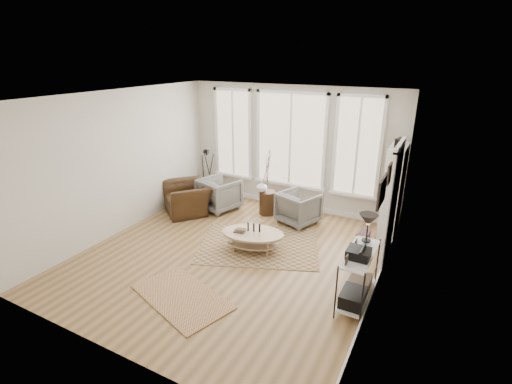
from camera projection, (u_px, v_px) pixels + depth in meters
The scene contains 17 objects.
room at pixel (232, 183), 6.44m from camera, with size 5.50×5.54×2.90m.
bay_window at pixel (290, 142), 8.62m from camera, with size 4.14×0.12×2.24m.
door at pixel (393, 203), 6.37m from camera, with size 0.09×1.06×2.22m.
bookcase at pixel (393, 192), 7.38m from camera, with size 0.31×0.85×2.06m.
low_shelf at pixel (358, 272), 5.47m from camera, with size 0.38×1.08×1.30m.
wall_art at pixel (384, 187), 4.93m from camera, with size 0.04×0.88×0.44m.
rug_main at pixel (259, 245), 7.30m from camera, with size 2.28×1.71×0.01m, color brown.
rug_runner at pixel (182, 297), 5.73m from camera, with size 1.61×0.89×0.01m, color brown.
coffee_table at pixel (252, 236), 7.02m from camera, with size 1.33×1.02×0.54m.
armchair_left at pixel (219, 194), 8.88m from camera, with size 0.83×0.85×0.77m, color slate.
armchair_right at pixel (299, 208), 8.14m from camera, with size 0.77×0.79×0.72m, color slate.
side_table at pixel (267, 184), 8.48m from camera, with size 0.37×0.37×1.55m.
vase at pixel (262, 186), 8.50m from camera, with size 0.25×0.25×0.26m, color silver.
accent_chair at pixel (187, 198), 8.72m from camera, with size 1.09×0.95×0.71m, color #352111.
tripod_camera at pixel (208, 176), 9.54m from camera, with size 0.45×0.45×1.27m.
book_stack_near at pixel (364, 235), 7.52m from camera, with size 0.20×0.25×0.16m, color brown.
book_stack_far at pixel (361, 241), 7.29m from camera, with size 0.21×0.26×0.17m, color brown.
Camera 1 is at (3.22, -5.17, 3.53)m, focal length 26.00 mm.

